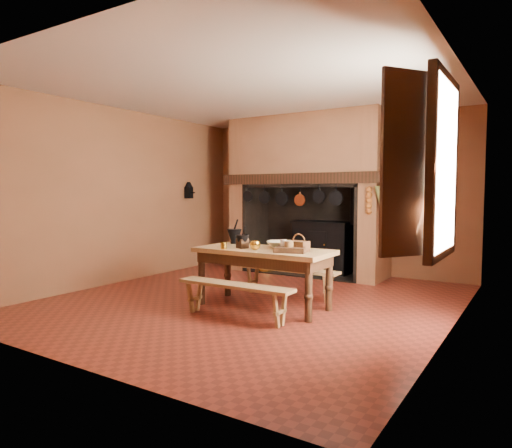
{
  "coord_description": "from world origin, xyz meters",
  "views": [
    {
      "loc": [
        3.29,
        -5.08,
        1.46
      ],
      "look_at": [
        -0.12,
        0.3,
        1.01
      ],
      "focal_mm": 32.0,
      "sensor_mm": 36.0,
      "label": 1
    }
  ],
  "objects_px": {
    "iron_range": "(323,246)",
    "bench_front": "(235,293)",
    "wicker_basket": "(299,246)",
    "mixing_bowl": "(280,244)",
    "coffee_grinder": "(242,243)",
    "work_table": "(264,258)"
  },
  "relations": [
    {
      "from": "iron_range",
      "to": "bench_front",
      "type": "bearing_deg",
      "value": -83.7
    },
    {
      "from": "bench_front",
      "to": "wicker_basket",
      "type": "xyz_separation_m",
      "value": [
        0.5,
        0.62,
        0.51
      ]
    },
    {
      "from": "wicker_basket",
      "to": "bench_front",
      "type": "bearing_deg",
      "value": -123.8
    },
    {
      "from": "iron_range",
      "to": "bench_front",
      "type": "height_order",
      "value": "iron_range"
    },
    {
      "from": "bench_front",
      "to": "mixing_bowl",
      "type": "distance_m",
      "value": 0.97
    },
    {
      "from": "coffee_grinder",
      "to": "wicker_basket",
      "type": "bearing_deg",
      "value": 27.07
    },
    {
      "from": "work_table",
      "to": "wicker_basket",
      "type": "height_order",
      "value": "wicker_basket"
    },
    {
      "from": "mixing_bowl",
      "to": "work_table",
      "type": "bearing_deg",
      "value": -124.33
    },
    {
      "from": "iron_range",
      "to": "work_table",
      "type": "height_order",
      "value": "iron_range"
    },
    {
      "from": "wicker_basket",
      "to": "coffee_grinder",
      "type": "bearing_deg",
      "value": -168.54
    },
    {
      "from": "bench_front",
      "to": "coffee_grinder",
      "type": "relative_size",
      "value": 7.75
    },
    {
      "from": "work_table",
      "to": "mixing_bowl",
      "type": "bearing_deg",
      "value": 55.67
    },
    {
      "from": "bench_front",
      "to": "wicker_basket",
      "type": "bearing_deg",
      "value": 50.91
    },
    {
      "from": "bench_front",
      "to": "coffee_grinder",
      "type": "bearing_deg",
      "value": 115.33
    },
    {
      "from": "coffee_grinder",
      "to": "wicker_basket",
      "type": "height_order",
      "value": "wicker_basket"
    },
    {
      "from": "iron_range",
      "to": "bench_front",
      "type": "xyz_separation_m",
      "value": [
        0.36,
        -3.3,
        -0.18
      ]
    },
    {
      "from": "bench_front",
      "to": "work_table",
      "type": "bearing_deg",
      "value": 90.0
    },
    {
      "from": "work_table",
      "to": "coffee_grinder",
      "type": "xyz_separation_m",
      "value": [
        -0.25,
        -0.1,
        0.19
      ]
    },
    {
      "from": "iron_range",
      "to": "wicker_basket",
      "type": "relative_size",
      "value": 6.63
    },
    {
      "from": "mixing_bowl",
      "to": "iron_range",
      "type": "bearing_deg",
      "value": 101.38
    },
    {
      "from": "work_table",
      "to": "mixing_bowl",
      "type": "relative_size",
      "value": 4.88
    },
    {
      "from": "bench_front",
      "to": "mixing_bowl",
      "type": "relative_size",
      "value": 4.13
    }
  ]
}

